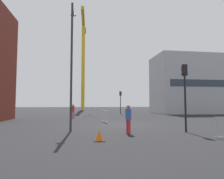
% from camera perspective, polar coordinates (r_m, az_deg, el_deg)
% --- Properties ---
extents(ground, '(160.00, 160.00, 0.00)m').
position_cam_1_polar(ground, '(16.30, 2.63, -10.20)').
color(ground, black).
extents(office_block, '(12.63, 7.29, 10.18)m').
position_cam_1_polar(office_block, '(38.05, 21.52, 1.29)').
color(office_block, '#A8AAB2').
rests_on(office_block, ground).
extents(construction_crane, '(1.28, 14.90, 23.50)m').
position_cam_1_polar(construction_crane, '(53.69, -8.32, 10.53)').
color(construction_crane, gold).
rests_on(construction_crane, ground).
extents(streetlamp_tall, '(0.44, 1.73, 8.29)m').
position_cam_1_polar(streetlamp_tall, '(13.26, -11.56, 9.41)').
color(streetlamp_tall, '#2D2D30').
rests_on(streetlamp_tall, ground).
extents(traffic_light_verge, '(0.38, 0.26, 4.17)m').
position_cam_1_polar(traffic_light_verge, '(13.00, 20.29, 0.79)').
color(traffic_light_verge, black).
rests_on(traffic_light_verge, ground).
extents(traffic_light_island, '(0.38, 0.36, 3.69)m').
position_cam_1_polar(traffic_light_island, '(32.13, 2.45, -2.69)').
color(traffic_light_island, '#2D2D30').
rests_on(traffic_light_island, ground).
extents(pedestrian_walking, '(0.34, 0.34, 1.67)m').
position_cam_1_polar(pedestrian_walking, '(11.50, 4.76, -7.94)').
color(pedestrian_walking, red).
rests_on(pedestrian_walking, ground).
extents(pedestrian_waiting, '(0.34, 0.34, 1.64)m').
position_cam_1_polar(pedestrian_waiting, '(24.30, -11.18, -5.84)').
color(pedestrian_waiting, '#D14C8C').
rests_on(pedestrian_waiting, ground).
extents(safety_barrier_mid_span, '(2.05, 0.29, 1.08)m').
position_cam_1_polar(safety_barrier_mid_span, '(26.84, -6.32, -6.55)').
color(safety_barrier_mid_span, '#B2B5BA').
rests_on(safety_barrier_mid_span, ground).
extents(safety_barrier_front, '(0.30, 2.19, 1.08)m').
position_cam_1_polar(safety_barrier_front, '(18.28, -2.17, -7.76)').
color(safety_barrier_front, '#B2B5BA').
rests_on(safety_barrier_front, ground).
extents(traffic_cone_on_verge, '(0.51, 0.51, 0.52)m').
position_cam_1_polar(traffic_cone_on_verge, '(9.44, -3.71, -13.25)').
color(traffic_cone_on_verge, black).
rests_on(traffic_cone_on_verge, ground).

